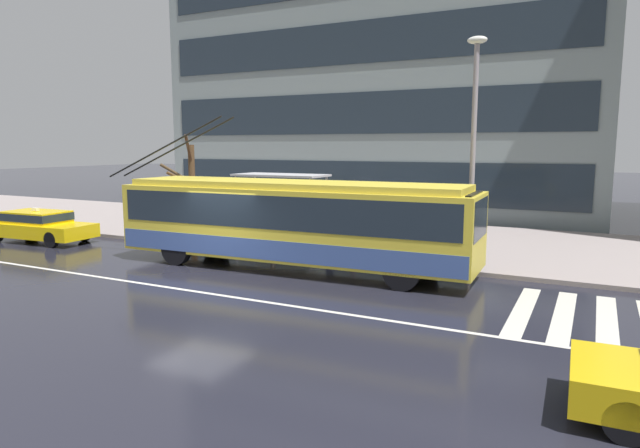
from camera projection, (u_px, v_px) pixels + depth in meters
ground_plane at (200, 279)px, 16.28m from camera, size 160.00×160.00×0.00m
sidewalk_slab at (331, 233)px, 24.24m from camera, size 80.00×10.00×0.14m
crosswalk_stripe_edge_near at (523, 310)px, 13.16m from camera, size 0.44×4.40×0.01m
crosswalk_stripe_inner_a at (563, 315)px, 12.76m from camera, size 0.44×4.40×0.01m
crosswalk_stripe_center at (607, 321)px, 12.36m from camera, size 0.44×4.40×0.01m
lane_centre_line at (172, 288)px, 15.22m from camera, size 72.00×0.14×0.01m
trolleybus at (292, 221)px, 17.41m from camera, size 13.20×2.92×4.89m
taxi_queued_behind_bus at (38, 225)px, 22.50m from camera, size 4.78×2.13×1.39m
bus_shelter at (284, 191)px, 22.00m from camera, size 3.68×1.70×2.66m
pedestrian_at_shelter at (330, 223)px, 20.24m from camera, size 0.50×0.50×1.62m
pedestrian_approaching_curb at (353, 227)px, 19.27m from camera, size 0.49×0.49×1.60m
pedestrian_walking_past at (272, 220)px, 20.84m from camera, size 0.42×0.42×1.66m
street_lamp at (474, 134)px, 16.85m from camera, size 0.60×0.32×7.05m
street_tree_bare at (190, 185)px, 23.77m from camera, size 1.23×1.35×4.25m
office_tower_corner_left at (396, 59)px, 34.62m from camera, size 25.29×13.67×18.69m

